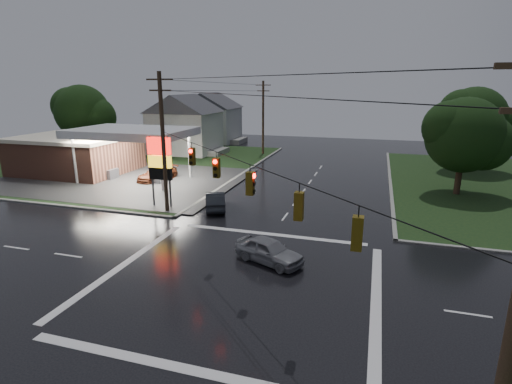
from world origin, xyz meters
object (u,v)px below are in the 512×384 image
(house_far, at_px, (211,117))
(utility_pole_nw, at_px, (163,142))
(gas_station, at_px, (84,152))
(car_pump, at_px, (157,174))
(tree_ne_far, at_px, (475,119))
(car_north, at_px, (215,200))
(tree_nw_behind, at_px, (83,112))
(pylon_sign, at_px, (160,160))
(house_near, at_px, (185,123))
(tree_ne_near, at_px, (466,135))
(car_crossing, at_px, (269,251))
(utility_pole_n, at_px, (263,117))

(house_far, bearing_deg, utility_pole_nw, -72.08)
(gas_station, relative_size, car_pump, 5.35)
(tree_ne_far, relative_size, car_north, 2.21)
(gas_station, xyz_separation_m, tree_nw_behind, (-8.17, 10.29, 3.63))
(pylon_sign, distance_m, house_near, 27.56)
(utility_pole_nw, relative_size, tree_ne_near, 1.22)
(gas_station, relative_size, house_far, 2.37)
(utility_pole_nw, distance_m, house_near, 28.90)
(house_near, relative_size, tree_ne_far, 1.13)
(car_crossing, bearing_deg, car_north, 62.36)
(car_north, bearing_deg, tree_ne_near, -175.50)
(tree_ne_near, bearing_deg, tree_ne_far, 75.93)
(gas_station, xyz_separation_m, tree_ne_far, (42.83, 14.29, 3.63))
(utility_pole_n, xyz_separation_m, tree_ne_far, (26.65, -4.01, 0.71))
(gas_station, bearing_deg, house_far, 82.50)
(utility_pole_nw, xyz_separation_m, tree_ne_far, (26.65, 24.49, 0.46))
(car_pump, bearing_deg, house_far, 117.55)
(tree_nw_behind, relative_size, car_pump, 2.04)
(house_near, distance_m, tree_nw_behind, 14.33)
(tree_ne_near, height_order, car_pump, tree_ne_near)
(house_far, height_order, car_pump, house_far)
(tree_nw_behind, relative_size, car_crossing, 2.34)
(tree_ne_near, bearing_deg, utility_pole_nw, -152.14)
(tree_ne_near, bearing_deg, house_far, 144.23)
(tree_ne_far, bearing_deg, gas_station, -161.54)
(house_near, bearing_deg, tree_nw_behind, -155.02)
(tree_ne_near, distance_m, car_north, 23.32)
(car_north, bearing_deg, pylon_sign, -13.59)
(tree_ne_far, relative_size, car_pump, 2.00)
(gas_station, height_order, pylon_sign, pylon_sign)
(pylon_sign, height_order, house_far, house_far)
(house_near, height_order, tree_ne_near, tree_ne_near)
(utility_pole_n, relative_size, car_pump, 2.14)
(house_far, relative_size, tree_ne_near, 1.23)
(pylon_sign, height_order, tree_ne_near, tree_ne_near)
(pylon_sign, xyz_separation_m, tree_ne_far, (27.65, 23.49, 2.17))
(gas_station, distance_m, pylon_sign, 17.81)
(house_far, distance_m, tree_ne_near, 44.50)
(utility_pole_n, xyz_separation_m, house_near, (-11.45, -2.00, -1.06))
(tree_nw_behind, relative_size, tree_ne_far, 1.02)
(house_far, xyz_separation_m, car_crossing, (22.89, -45.36, -3.68))
(utility_pole_n, bearing_deg, tree_ne_far, -8.55)
(tree_ne_far, xyz_separation_m, car_crossing, (-16.21, -31.36, -5.45))
(house_near, xyz_separation_m, tree_ne_far, (38.10, -2.01, 1.77))
(tree_nw_behind, relative_size, tree_ne_near, 1.11)
(house_near, relative_size, tree_nw_behind, 1.10)
(car_pump, bearing_deg, car_crossing, -28.24)
(house_far, xyz_separation_m, tree_ne_near, (36.09, -26.01, 1.16))
(utility_pole_nw, height_order, house_far, utility_pole_nw)
(house_far, height_order, car_crossing, house_far)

